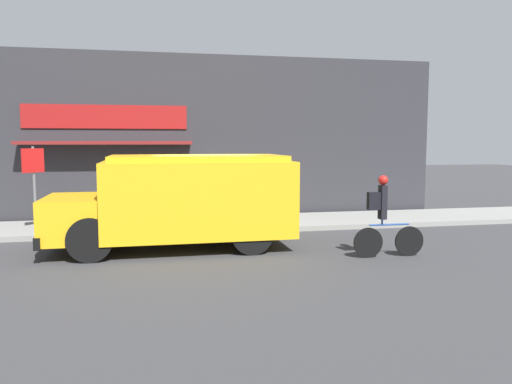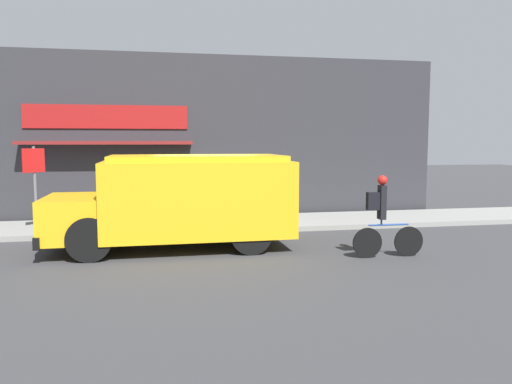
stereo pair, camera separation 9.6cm
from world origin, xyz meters
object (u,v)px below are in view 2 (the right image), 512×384
(school_bus, at_px, (182,199))
(cyclist, at_px, (383,218))
(trash_bin, at_px, (202,205))
(stop_sign_post, at_px, (34,174))

(school_bus, bearing_deg, cyclist, -23.77)
(cyclist, height_order, trash_bin, cyclist)
(stop_sign_post, distance_m, trash_bin, 4.58)
(stop_sign_post, relative_size, trash_bin, 2.68)
(cyclist, xyz_separation_m, trash_bin, (-3.27, 5.15, -0.29))
(school_bus, xyz_separation_m, cyclist, (4.00, -1.71, -0.28))
(stop_sign_post, height_order, trash_bin, stop_sign_post)
(cyclist, bearing_deg, school_bus, 158.08)
(cyclist, xyz_separation_m, stop_sign_post, (-7.55, 3.91, 0.74))
(school_bus, relative_size, trash_bin, 6.68)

